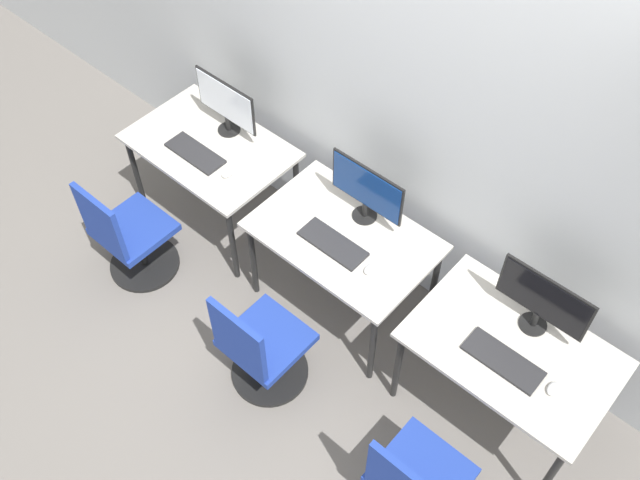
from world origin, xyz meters
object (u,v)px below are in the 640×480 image
(monitor_right, at_px, (543,301))
(mouse_right, at_px, (553,389))
(monitor_left, at_px, (226,104))
(office_chair_center, at_px, (261,350))
(office_chair_left, at_px, (129,239))
(keyboard_center, at_px, (333,244))
(mouse_left, at_px, (228,173))
(monitor_center, at_px, (367,190))
(keyboard_left, at_px, (195,153))
(keyboard_right, at_px, (503,360))
(mouse_center, at_px, (370,269))

(monitor_right, bearing_deg, mouse_right, -44.35)
(monitor_left, bearing_deg, office_chair_center, -38.54)
(office_chair_left, height_order, monitor_right, monitor_right)
(keyboard_center, distance_m, office_chair_center, 0.75)
(mouse_left, relative_size, office_chair_left, 0.10)
(monitor_center, bearing_deg, keyboard_left, -164.76)
(mouse_left, relative_size, keyboard_center, 0.21)
(monitor_left, relative_size, office_chair_center, 0.60)
(keyboard_left, distance_m, mouse_right, 2.62)
(office_chair_left, bearing_deg, keyboard_center, 27.03)
(monitor_left, height_order, mouse_right, monitor_left)
(mouse_left, distance_m, keyboard_right, 2.05)
(keyboard_left, bearing_deg, monitor_center, 15.24)
(keyboard_left, distance_m, office_chair_center, 1.39)
(mouse_left, distance_m, office_chair_left, 0.80)
(monitor_right, distance_m, keyboard_right, 0.37)
(office_chair_left, bearing_deg, monitor_left, 86.56)
(office_chair_left, height_order, keyboard_center, office_chair_left)
(mouse_left, bearing_deg, mouse_right, 0.84)
(office_chair_left, xyz_separation_m, keyboard_center, (1.23, 0.63, 0.38))
(monitor_right, bearing_deg, mouse_center, -161.45)
(mouse_right, bearing_deg, office_chair_left, -166.38)
(keyboard_left, bearing_deg, mouse_center, 0.73)
(mouse_left, xyz_separation_m, mouse_center, (1.16, 0.01, 0.00))
(office_chair_center, bearing_deg, keyboard_right, 29.31)
(mouse_center, bearing_deg, monitor_left, 168.70)
(mouse_left, relative_size, mouse_right, 1.00)
(keyboard_left, xyz_separation_m, office_chair_left, (-0.05, -0.60, -0.38))
(keyboard_center, bearing_deg, mouse_center, -0.46)
(monitor_left, bearing_deg, mouse_left, -45.31)
(monitor_left, xyz_separation_m, keyboard_right, (2.34, -0.29, -0.22))
(keyboard_left, distance_m, mouse_left, 0.30)
(monitor_center, bearing_deg, monitor_left, -179.53)
(office_chair_left, relative_size, mouse_center, 9.56)
(keyboard_left, xyz_separation_m, mouse_right, (2.62, 0.04, 0.01))
(keyboard_center, xyz_separation_m, monitor_right, (1.17, 0.30, 0.22))
(keyboard_right, bearing_deg, keyboard_left, -179.58)
(keyboard_center, height_order, keyboard_right, same)
(keyboard_left, distance_m, office_chair_left, 0.71)
(keyboard_left, bearing_deg, monitor_right, 7.69)
(mouse_left, relative_size, keyboard_right, 0.21)
(keyboard_left, bearing_deg, mouse_left, 1.89)
(monitor_left, bearing_deg, monitor_right, 0.16)
(mouse_left, bearing_deg, monitor_right, 8.52)
(monitor_right, distance_m, mouse_right, 0.44)
(office_chair_center, relative_size, mouse_right, 9.56)
(monitor_left, distance_m, monitor_center, 1.17)
(office_chair_left, height_order, keyboard_right, office_chair_left)
(office_chair_left, relative_size, monitor_center, 1.67)
(monitor_center, bearing_deg, mouse_center, -46.57)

